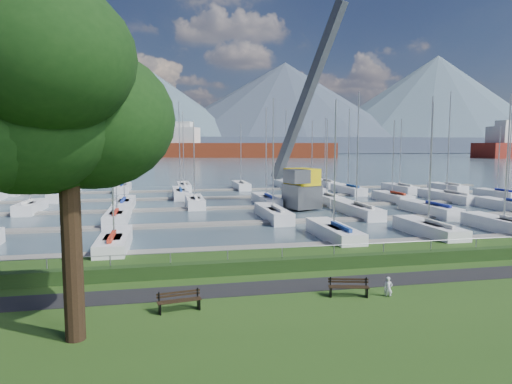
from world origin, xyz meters
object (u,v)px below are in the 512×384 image
object	(u,v)px
bench_left	(179,301)
person	(388,285)
tree	(31,81)
crane	(303,158)
bench_right	(349,287)

from	to	relation	value
bench_left	person	bearing A→B (deg)	-9.53
tree	crane	size ratio (longest dim) A/B	0.62
bench_right	crane	size ratio (longest dim) A/B	0.08
bench_right	tree	size ratio (longest dim) A/B	0.13
bench_right	person	size ratio (longest dim) A/B	1.78
crane	bench_right	bearing A→B (deg)	-121.76
tree	bench_right	bearing A→B (deg)	11.79
crane	tree	bearing A→B (deg)	-139.08
person	crane	world-z (taller)	crane
person	bench_left	bearing A→B (deg)	-156.58
bench_left	crane	xyz separation A→B (m)	(14.71, 30.22, 4.91)
person	crane	xyz separation A→B (m)	(5.44, 30.30, 4.81)
tree	person	bearing A→B (deg)	8.80
person	tree	size ratio (longest dim) A/B	0.07
bench_right	tree	distance (m)	15.03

